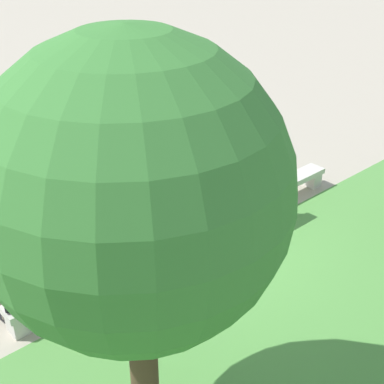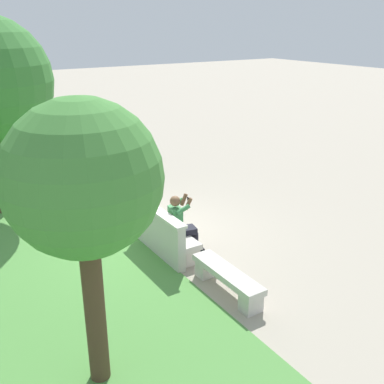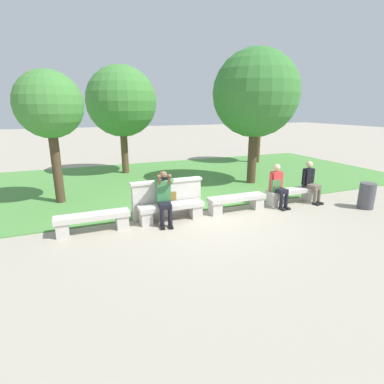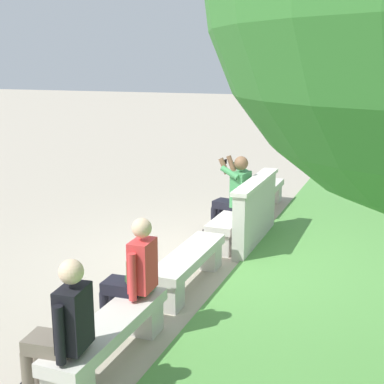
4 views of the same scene
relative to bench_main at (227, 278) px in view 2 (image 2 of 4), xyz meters
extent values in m
plane|color=#A89E8C|center=(2.91, 0.00, -0.29)|extent=(80.00, 80.00, 0.00)
cube|color=beige|center=(0.00, 0.00, 0.10)|extent=(1.71, 0.40, 0.12)
cube|color=beige|center=(-0.67, 0.00, -0.13)|extent=(0.28, 0.34, 0.33)
cube|color=beige|center=(0.67, 0.00, -0.13)|extent=(0.28, 0.34, 0.33)
cube|color=beige|center=(1.94, 0.00, 0.10)|extent=(1.71, 0.40, 0.12)
cube|color=beige|center=(1.27, 0.00, -0.13)|extent=(0.28, 0.34, 0.33)
cube|color=beige|center=(2.62, 0.00, -0.13)|extent=(0.28, 0.34, 0.33)
cube|color=beige|center=(3.89, 0.00, 0.10)|extent=(1.71, 0.40, 0.12)
cube|color=beige|center=(3.21, 0.00, -0.13)|extent=(0.28, 0.34, 0.33)
cube|color=beige|center=(4.56, 0.00, -0.13)|extent=(0.28, 0.34, 0.33)
cube|color=beige|center=(5.83, 0.00, 0.10)|extent=(1.71, 0.40, 0.12)
cube|color=beige|center=(5.15, 0.00, -0.13)|extent=(0.28, 0.34, 0.33)
cube|color=beige|center=(6.50, 0.00, -0.13)|extent=(0.28, 0.34, 0.33)
cube|color=beige|center=(1.94, 0.34, 0.18)|extent=(1.87, 0.18, 0.95)
cube|color=beige|center=(1.94, 0.34, 0.69)|extent=(1.93, 0.24, 0.06)
cube|color=brown|center=(1.94, 0.24, 0.30)|extent=(0.44, 0.02, 0.22)
cube|color=black|center=(1.57, -0.42, -0.26)|extent=(0.14, 0.25, 0.06)
cylinder|color=black|center=(1.58, -0.36, -0.05)|extent=(0.11, 0.11, 0.42)
cube|color=black|center=(1.77, -0.46, -0.26)|extent=(0.14, 0.25, 0.06)
cylinder|color=black|center=(1.78, -0.39, -0.05)|extent=(0.11, 0.11, 0.42)
cube|color=black|center=(1.72, -0.19, 0.22)|extent=(0.37, 0.47, 0.12)
cube|color=#3D894C|center=(1.76, 0.04, 0.50)|extent=(0.37, 0.28, 0.56)
sphere|color=brown|center=(1.76, 0.04, 0.92)|extent=(0.22, 0.22, 0.22)
cylinder|color=#3D894C|center=(1.55, -0.03, 0.79)|extent=(0.14, 0.32, 0.21)
cylinder|color=brown|center=(1.59, -0.17, 0.87)|extent=(0.13, 0.20, 0.27)
cylinder|color=#3D894C|center=(1.93, -0.09, 0.79)|extent=(0.14, 0.32, 0.21)
cylinder|color=brown|center=(1.84, -0.22, 0.87)|extent=(0.09, 0.19, 0.27)
cube|color=black|center=(1.70, -0.26, 0.91)|extent=(0.15, 0.04, 0.08)
cube|color=black|center=(5.15, -0.42, -0.26)|extent=(0.11, 0.22, 0.06)
cylinder|color=black|center=(5.14, -0.36, -0.05)|extent=(0.10, 0.10, 0.42)
cube|color=black|center=(5.33, -0.42, -0.26)|extent=(0.11, 0.22, 0.06)
cylinder|color=black|center=(5.32, -0.36, -0.05)|extent=(0.10, 0.10, 0.42)
cube|color=black|center=(5.23, -0.18, 0.22)|extent=(0.30, 0.41, 0.12)
cube|color=#D83838|center=(5.22, 0.04, 0.48)|extent=(0.33, 0.21, 0.52)
sphere|color=beige|center=(5.22, 0.04, 0.87)|extent=(0.20, 0.20, 0.20)
cylinder|color=#D83838|center=(5.02, 0.01, 0.43)|extent=(0.08, 0.08, 0.48)
cylinder|color=#D83838|center=(5.42, 0.03, 0.43)|extent=(0.08, 0.08, 0.48)
cube|color=black|center=(6.39, -0.43, -0.26)|extent=(0.12, 0.23, 0.06)
cylinder|color=#6B6051|center=(6.39, -0.37, -0.05)|extent=(0.10, 0.10, 0.42)
cube|color=black|center=(6.57, -0.41, -0.26)|extent=(0.12, 0.23, 0.06)
cylinder|color=#6B6051|center=(6.57, -0.35, -0.05)|extent=(0.10, 0.10, 0.42)
cube|color=#6B6051|center=(6.46, -0.18, 0.22)|extent=(0.32, 0.43, 0.12)
cube|color=black|center=(6.43, 0.04, 0.48)|extent=(0.34, 0.24, 0.52)
sphere|color=beige|center=(6.43, 0.04, 0.87)|extent=(0.20, 0.20, 0.20)
cylinder|color=black|center=(6.23, 0.00, 0.43)|extent=(0.08, 0.08, 0.48)
cylinder|color=black|center=(6.63, 0.04, 0.43)|extent=(0.08, 0.08, 0.48)
cube|color=#4C7F47|center=(5.15, -0.01, 0.34)|extent=(0.28, 0.20, 0.36)
cube|color=#395F35|center=(5.15, -0.12, 0.27)|extent=(0.20, 0.06, 0.16)
torus|color=black|center=(5.15, -0.01, 0.54)|extent=(0.10, 0.02, 0.10)
cylinder|color=#4C3826|center=(-0.75, 2.74, 0.88)|extent=(0.27, 0.27, 2.35)
sphere|color=#428438|center=(-0.75, 2.74, 2.63)|extent=(1.90, 1.90, 1.90)
cylinder|color=#4C4C51|center=(7.51, -1.20, 0.08)|extent=(0.44, 0.44, 0.75)
camera|label=1|loc=(8.61, 6.33, 5.44)|focal=50.00mm
camera|label=2|loc=(-5.57, 4.32, 4.32)|focal=42.00mm
camera|label=3|loc=(-0.33, -6.97, 2.56)|focal=28.00mm
camera|label=4|loc=(9.70, 2.34, 2.45)|focal=50.00mm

